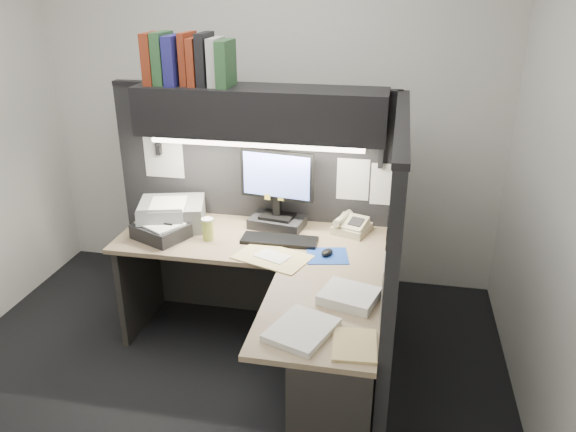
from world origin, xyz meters
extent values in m
plane|color=black|center=(0.00, 0.00, 0.00)|extent=(3.50, 3.50, 0.00)
cube|color=white|center=(0.00, 1.50, 1.35)|extent=(3.50, 0.04, 2.70)
cube|color=white|center=(0.00, -1.50, 1.35)|extent=(3.50, 0.04, 2.70)
cube|color=white|center=(1.75, 0.00, 1.35)|extent=(0.04, 3.00, 2.70)
cube|color=black|center=(0.03, 0.93, 0.80)|extent=(1.90, 0.06, 1.60)
cube|color=black|center=(0.98, 0.18, 0.80)|extent=(0.06, 1.50, 1.60)
cube|color=#93745D|center=(0.10, 0.56, 0.71)|extent=(1.70, 0.68, 0.03)
cube|color=#93745D|center=(0.65, -0.21, 0.71)|extent=(0.60, 0.85, 0.03)
cube|color=#282624|center=(0.10, 0.86, 0.35)|extent=(1.61, 0.02, 0.70)
cube|color=#282624|center=(-0.70, 0.56, 0.35)|extent=(0.04, 0.61, 0.70)
cube|color=#282624|center=(0.75, -0.43, 0.35)|extent=(0.38, 0.40, 0.70)
cube|color=black|center=(0.12, 0.75, 1.50)|extent=(1.55, 0.34, 0.30)
cylinder|color=white|center=(0.12, 0.61, 1.33)|extent=(1.32, 0.04, 0.04)
cube|color=black|center=(0.22, 0.76, 0.76)|extent=(0.38, 0.26, 0.07)
cube|color=black|center=(0.22, 0.76, 0.88)|extent=(0.05, 0.05, 0.12)
cube|color=black|center=(0.22, 0.76, 1.10)|extent=(0.49, 0.11, 0.32)
cube|color=#6B83EB|center=(0.22, 0.74, 1.10)|extent=(0.44, 0.07, 0.28)
cube|color=black|center=(0.29, 0.54, 0.74)|extent=(0.48, 0.16, 0.02)
cube|color=#1B3D98|center=(0.61, 0.40, 0.73)|extent=(0.28, 0.26, 0.00)
ellipsoid|color=black|center=(0.60, 0.41, 0.75)|extent=(0.09, 0.11, 0.03)
cube|color=#B2A988|center=(0.72, 0.77, 0.77)|extent=(0.27, 0.27, 0.08)
cylinder|color=#CFD555|center=(-0.16, 0.49, 0.80)|extent=(0.08, 0.08, 0.13)
cube|color=gray|center=(-0.47, 0.65, 0.81)|extent=(0.50, 0.45, 0.17)
cube|color=black|center=(-0.47, 0.45, 0.78)|extent=(0.39, 0.36, 0.09)
cube|color=#D3BA77|center=(0.29, 0.32, 0.73)|extent=(0.49, 0.40, 0.01)
cube|color=white|center=(0.78, -0.08, 0.76)|extent=(0.33, 0.30, 0.05)
cube|color=white|center=(0.59, -0.40, 0.75)|extent=(0.35, 0.39, 0.03)
cube|color=#D3BA77|center=(0.84, -0.46, 0.74)|extent=(0.21, 0.26, 0.01)
cube|color=maroon|center=(-0.55, 0.74, 1.80)|extent=(0.06, 0.22, 0.30)
cube|color=#274F2C|center=(-0.48, 0.75, 1.80)|extent=(0.07, 0.22, 0.31)
cube|color=navy|center=(-0.40, 0.73, 1.80)|extent=(0.07, 0.22, 0.29)
cube|color=maroon|center=(-0.32, 0.77, 1.80)|extent=(0.05, 0.22, 0.31)
cube|color=maroon|center=(-0.27, 0.75, 1.79)|extent=(0.05, 0.22, 0.28)
cube|color=black|center=(-0.21, 0.75, 1.80)|extent=(0.06, 0.22, 0.31)
cube|color=#B8B7B4|center=(-0.14, 0.76, 1.79)|extent=(0.06, 0.22, 0.28)
cube|color=#274F2C|center=(-0.08, 0.73, 1.79)|extent=(0.07, 0.22, 0.27)
cube|color=white|center=(0.70, 0.90, 1.05)|extent=(0.21, 0.00, 0.28)
cube|color=white|center=(0.92, 0.90, 1.03)|extent=(0.21, 0.00, 0.28)
cube|color=white|center=(-0.60, 0.90, 1.15)|extent=(0.28, 0.00, 0.34)
cube|color=black|center=(0.95, 0.04, 1.02)|extent=(0.00, 0.18, 0.22)
cube|color=white|center=(0.95, -0.31, 0.95)|extent=(0.00, 0.21, 0.28)
camera|label=1|loc=(0.96, -2.57, 2.25)|focal=35.00mm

